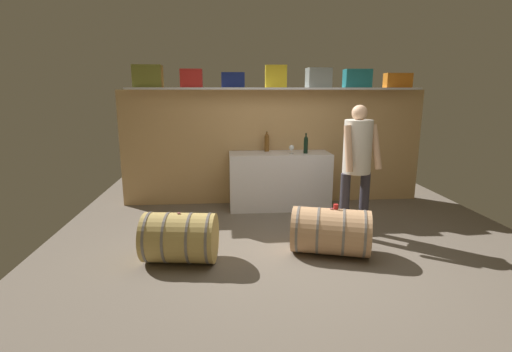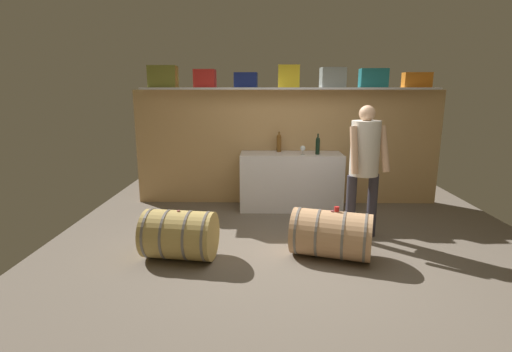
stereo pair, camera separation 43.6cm
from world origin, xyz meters
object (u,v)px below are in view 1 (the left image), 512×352
object	(u,v)px
wine_bottle_amber	(267,142)
tasting_cup	(336,206)
toolcase_navy	(233,80)
toolcase_grey	(319,78)
toolcase_yellow	(276,76)
toolcase_orange	(398,80)
toolcase_olive	(148,76)
wine_glass	(292,148)
work_cabinet	(279,180)
wine_bottle_dark	(306,144)
wine_barrel_near	(331,231)
wine_barrel_far	(180,238)
toolcase_red	(192,78)
toolcase_teal	(357,78)
winemaker_pouring	(357,156)

from	to	relation	value
wine_bottle_amber	tasting_cup	world-z (taller)	wine_bottle_amber
toolcase_navy	toolcase_grey	distance (m)	1.38
toolcase_yellow	toolcase_orange	distance (m)	2.02
toolcase_olive	toolcase_grey	bearing A→B (deg)	-1.63
tasting_cup	wine_glass	bearing A→B (deg)	96.99
toolcase_olive	work_cabinet	size ratio (longest dim) A/B	0.27
wine_bottle_dark	wine_barrel_near	size ratio (longest dim) A/B	0.32
toolcase_yellow	wine_glass	xyz separation A→B (m)	(0.22, -0.32, -1.11)
toolcase_grey	toolcase_orange	size ratio (longest dim) A/B	0.90
toolcase_yellow	tasting_cup	xyz separation A→B (m)	(0.44, -2.09, -1.54)
wine_bottle_dark	wine_barrel_far	size ratio (longest dim) A/B	0.37
toolcase_red	wine_bottle_amber	size ratio (longest dim) A/B	1.02
wine_glass	tasting_cup	world-z (taller)	wine_glass
work_cabinet	wine_barrel_far	size ratio (longest dim) A/B	1.87
toolcase_navy	toolcase_olive	bearing A→B (deg)	-177.62
work_cabinet	wine_glass	xyz separation A→B (m)	(0.17, -0.11, 0.55)
toolcase_orange	wine_barrel_far	size ratio (longest dim) A/B	0.49
toolcase_olive	toolcase_teal	world-z (taller)	toolcase_olive
toolcase_yellow	toolcase_grey	xyz separation A→B (m)	(0.70, 0.00, -0.02)
toolcase_navy	tasting_cup	size ratio (longest dim) A/B	6.42
toolcase_olive	toolcase_yellow	size ratio (longest dim) A/B	1.26
wine_bottle_amber	wine_barrel_far	distance (m)	2.57
toolcase_navy	tasting_cup	distance (m)	2.79
toolcase_olive	wine_bottle_amber	xyz separation A→B (m)	(1.86, -0.04, -1.05)
toolcase_orange	toolcase_red	bearing A→B (deg)	-178.07
toolcase_yellow	work_cabinet	xyz separation A→B (m)	(0.05, -0.21, -1.66)
toolcase_grey	wine_barrel_near	world-z (taller)	toolcase_grey
toolcase_red	wine_barrel_near	world-z (taller)	toolcase_red
wine_bottle_amber	wine_barrel_near	xyz separation A→B (m)	(0.53, -2.06, -0.79)
toolcase_navy	wine_barrel_near	xyz separation A→B (m)	(1.07, -2.09, -1.78)
wine_glass	tasting_cup	bearing A→B (deg)	-83.01
toolcase_red	toolcase_teal	distance (m)	2.67
toolcase_orange	wine_barrel_near	size ratio (longest dim) A/B	0.42
toolcase_red	toolcase_navy	distance (m)	0.65
toolcase_yellow	wine_barrel_far	bearing A→B (deg)	-119.18
toolcase_navy	toolcase_yellow	distance (m)	0.68
toolcase_olive	tasting_cup	distance (m)	3.56
toolcase_red	winemaker_pouring	bearing A→B (deg)	-33.70
toolcase_yellow	toolcase_grey	size ratio (longest dim) A/B	0.92
toolcase_red	toolcase_grey	size ratio (longest dim) A/B	0.88
toolcase_yellow	winemaker_pouring	world-z (taller)	toolcase_yellow
wine_bottle_dark	work_cabinet	bearing A→B (deg)	168.85
wine_bottle_dark	toolcase_red	bearing A→B (deg)	170.80
tasting_cup	wine_bottle_amber	bearing A→B (deg)	105.74
toolcase_orange	wine_barrel_near	world-z (taller)	toolcase_orange
toolcase_grey	wine_bottle_amber	bearing A→B (deg)	178.98
toolcase_orange	wine_barrel_far	bearing A→B (deg)	-145.47
work_cabinet	wine_bottle_amber	bearing A→B (deg)	137.92
toolcase_teal	wine_barrel_far	xyz separation A→B (m)	(-2.69, -2.16, -1.80)
tasting_cup	toolcase_red	bearing A→B (deg)	130.24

